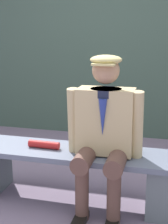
% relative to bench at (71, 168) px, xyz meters
% --- Properties ---
extents(ground_plane, '(30.00, 30.00, 0.00)m').
position_rel_bench_xyz_m(ground_plane, '(0.00, 0.00, -0.31)').
color(ground_plane, slate).
extents(bench, '(1.87, 0.47, 0.48)m').
position_rel_bench_xyz_m(bench, '(0.00, 0.00, 0.00)').
color(bench, slate).
rests_on(bench, ground).
extents(seated_man, '(0.63, 0.59, 1.31)m').
position_rel_bench_xyz_m(seated_man, '(-0.31, 0.06, 0.41)').
color(seated_man, tan).
rests_on(seated_man, ground).
extents(rolled_magazine, '(0.28, 0.07, 0.07)m').
position_rel_bench_xyz_m(rolled_magazine, '(0.24, 0.01, 0.20)').
color(rolled_magazine, '#B21E1E').
rests_on(rolled_magazine, bench).
extents(stadium_wall, '(12.00, 0.24, 2.47)m').
position_rel_bench_xyz_m(stadium_wall, '(0.00, -2.07, 0.93)').
color(stadium_wall, '#3D5346').
rests_on(stadium_wall, ground).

